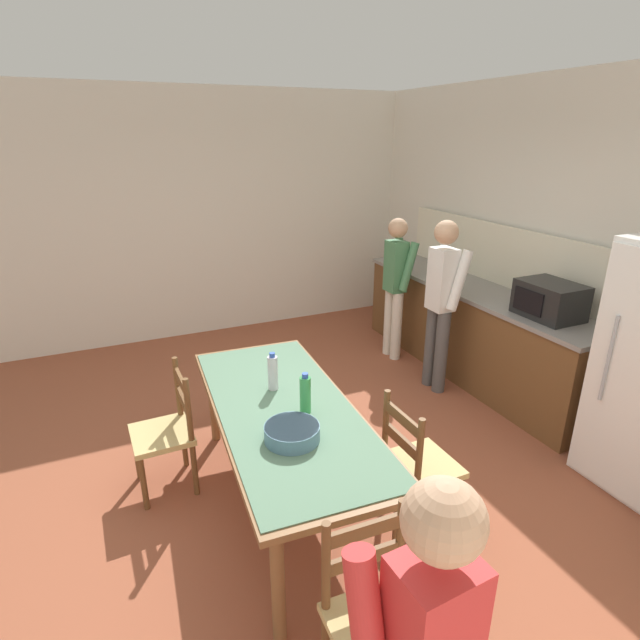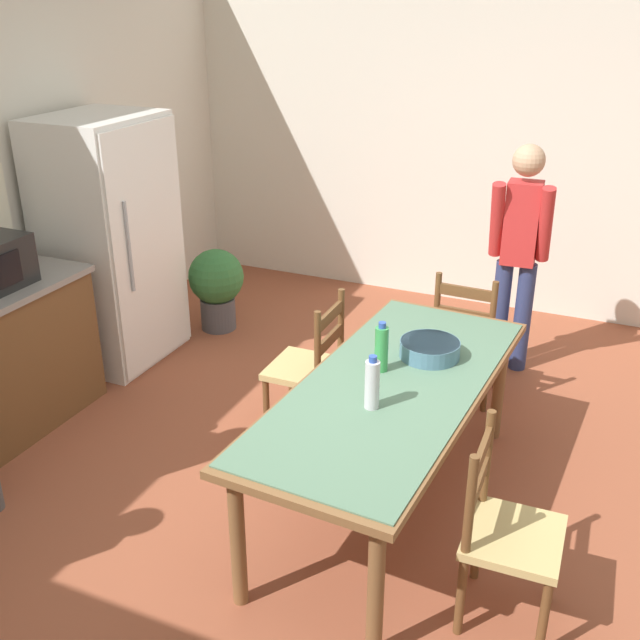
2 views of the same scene
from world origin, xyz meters
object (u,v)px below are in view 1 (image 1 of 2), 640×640
at_px(chair_side_near_left, 167,432).
at_px(person_at_counter, 441,298).
at_px(chair_side_far_right, 417,465).
at_px(microwave, 550,300).
at_px(dining_table, 285,417).
at_px(chair_head_end, 376,619).
at_px(person_at_sink, 396,282).
at_px(bottle_off_centre, 305,394).
at_px(bottle_near_centre, 273,372).
at_px(serving_bowl, 292,432).

relative_size(chair_side_near_left, person_at_counter, 0.54).
bearing_deg(chair_side_far_right, microwave, -68.92).
relative_size(dining_table, person_at_counter, 1.27).
bearing_deg(chair_head_end, chair_side_far_right, 48.61).
distance_m(microwave, person_at_sink, 1.68).
relative_size(bottle_off_centre, chair_head_end, 0.30).
distance_m(bottle_near_centre, bottle_off_centre, 0.38).
height_order(microwave, serving_bowl, microwave).
height_order(bottle_off_centre, person_at_sink, person_at_sink).
relative_size(microwave, dining_table, 0.24).
bearing_deg(person_at_counter, chair_head_end, -131.47).
xyz_separation_m(microwave, person_at_sink, (-1.59, -0.50, -0.20)).
relative_size(serving_bowl, chair_head_end, 0.35).
bearing_deg(chair_side_far_right, bottle_near_centre, 40.51).
distance_m(chair_head_end, person_at_counter, 3.09).
xyz_separation_m(serving_bowl, chair_side_near_left, (-0.87, -0.60, -0.36)).
distance_m(chair_side_far_right, person_at_sink, 2.65).
bearing_deg(microwave, chair_head_end, -59.14).
bearing_deg(chair_side_near_left, bottle_off_centre, 50.08).
bearing_deg(serving_bowl, dining_table, 166.44).
xyz_separation_m(chair_side_far_right, person_at_sink, (-2.29, 1.27, 0.44)).
relative_size(chair_side_far_right, person_at_sink, 0.58).
relative_size(chair_side_near_left, person_at_sink, 0.58).
xyz_separation_m(dining_table, person_at_counter, (-0.96, 1.94, 0.27)).
height_order(chair_head_end, chair_side_near_left, same).
height_order(microwave, bottle_off_centre, microwave).
bearing_deg(dining_table, chair_side_near_left, -126.66).
relative_size(serving_bowl, chair_side_near_left, 0.35).
distance_m(bottle_off_centre, chair_head_end, 1.30).
bearing_deg(bottle_off_centre, person_at_sink, 135.49).
relative_size(bottle_near_centre, serving_bowl, 0.84).
xyz_separation_m(microwave, chair_side_far_right, (0.70, -1.76, -0.64)).
distance_m(chair_head_end, person_at_sink, 3.74).
relative_size(microwave, bottle_near_centre, 1.85).
bearing_deg(chair_head_end, microwave, 32.98).
bearing_deg(person_at_counter, chair_side_far_right, -130.28).
distance_m(serving_bowl, person_at_sink, 2.96).
height_order(chair_head_end, person_at_counter, person_at_counter).
height_order(microwave, bottle_near_centre, microwave).
height_order(serving_bowl, chair_side_near_left, chair_side_near_left).
relative_size(microwave, chair_side_far_right, 0.55).
bearing_deg(person_at_sink, chair_side_far_right, -118.93).
xyz_separation_m(chair_head_end, person_at_counter, (-2.28, 2.02, 0.50)).
bearing_deg(chair_side_far_right, person_at_counter, -40.89).
height_order(serving_bowl, chair_side_far_right, chair_side_far_right).
bearing_deg(bottle_off_centre, person_at_counter, 120.18).
distance_m(bottle_off_centre, person_at_sink, 2.65).
distance_m(bottle_near_centre, chair_side_far_right, 1.11).
bearing_deg(chair_side_far_right, bottle_off_centre, 55.04).
bearing_deg(bottle_off_centre, serving_bowl, -36.97).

